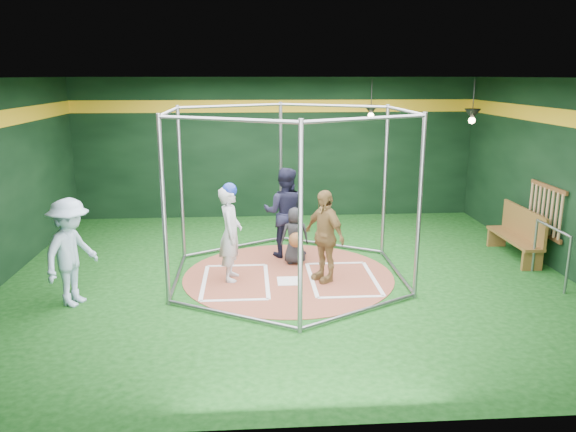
{
  "coord_description": "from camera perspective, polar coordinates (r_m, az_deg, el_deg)",
  "views": [
    {
      "loc": [
        -0.68,
        -9.58,
        3.54
      ],
      "look_at": [
        0.0,
        0.1,
        1.1
      ],
      "focal_mm": 35.0,
      "sensor_mm": 36.0,
      "label": 1
    }
  ],
  "objects": [
    {
      "name": "batter_box_right",
      "position": [
        10.11,
        5.55,
        -6.36
      ],
      "size": [
        1.17,
        1.77,
        0.01
      ],
      "color": "white",
      "rests_on": "clay_disc"
    },
    {
      "name": "catcher_figure",
      "position": [
        10.71,
        0.71,
        -2.04
      ],
      "size": [
        0.56,
        0.58,
        1.1
      ],
      "color": "black",
      "rests_on": "clay_disc"
    },
    {
      "name": "dugout_bench",
      "position": [
        12.01,
        22.38,
        -1.57
      ],
      "size": [
        0.4,
        1.72,
        1.01
      ],
      "color": "brown",
      "rests_on": "ground"
    },
    {
      "name": "steel_railing",
      "position": [
        10.78,
        25.21,
        -2.71
      ],
      "size": [
        0.05,
        1.16,
        1.0
      ],
      "color": "gray",
      "rests_on": "ground"
    },
    {
      "name": "pendant_lamp_far",
      "position": [
        12.52,
        18.22,
        9.76
      ],
      "size": [
        0.34,
        0.34,
        0.9
      ],
      "color": "black",
      "rests_on": "room_shell"
    },
    {
      "name": "umpire",
      "position": [
        11.08,
        -0.32,
        0.36
      ],
      "size": [
        0.99,
        0.84,
        1.79
      ],
      "primitive_type": "imported",
      "rotation": [
        0.0,
        0.0,
        2.94
      ],
      "color": "black",
      "rests_on": "clay_disc"
    },
    {
      "name": "batter_figure",
      "position": [
        9.85,
        -5.87,
        -1.63
      ],
      "size": [
        0.44,
        0.64,
        1.74
      ],
      "color": "silver",
      "rests_on": "clay_disc"
    },
    {
      "name": "visitor_leopard",
      "position": [
        9.79,
        3.7,
        -2.01
      ],
      "size": [
        0.85,
        1.01,
        1.63
      ],
      "primitive_type": "imported",
      "rotation": [
        0.0,
        0.0,
        -0.99
      ],
      "color": "#A98348",
      "rests_on": "clay_disc"
    },
    {
      "name": "batter_box_left",
      "position": [
        9.98,
        -5.34,
        -6.63
      ],
      "size": [
        1.17,
        1.77,
        0.01
      ],
      "color": "white",
      "rests_on": "clay_disc"
    },
    {
      "name": "bystander_blue",
      "position": [
        9.39,
        -21.19,
        -3.46
      ],
      "size": [
        1.01,
        1.27,
        1.72
      ],
      "primitive_type": "imported",
      "rotation": [
        0.0,
        0.0,
        1.19
      ],
      "color": "#AFCAE7",
      "rests_on": "ground"
    },
    {
      "name": "room_shell",
      "position": [
        9.78,
        0.04,
        3.59
      ],
      "size": [
        10.1,
        9.1,
        3.53
      ],
      "color": "#0D3B0E",
      "rests_on": "ground"
    },
    {
      "name": "home_plate",
      "position": [
        9.95,
        0.16,
        -6.62
      ],
      "size": [
        0.43,
        0.43,
        0.01
      ],
      "primitive_type": "cube",
      "color": "white",
      "rests_on": "clay_disc"
    },
    {
      "name": "bat_rack",
      "position": [
        11.72,
        24.69,
        0.53
      ],
      "size": [
        0.07,
        1.25,
        0.98
      ],
      "color": "brown",
      "rests_on": "room_shell"
    },
    {
      "name": "clay_disc",
      "position": [
        10.24,
        0.04,
        -6.09
      ],
      "size": [
        3.8,
        3.8,
        0.01
      ],
      "primitive_type": "cylinder",
      "color": "brown",
      "rests_on": "ground"
    },
    {
      "name": "pendant_lamp_near",
      "position": [
        13.52,
        8.43,
        10.58
      ],
      "size": [
        0.34,
        0.34,
        0.9
      ],
      "color": "black",
      "rests_on": "room_shell"
    },
    {
      "name": "batting_cage",
      "position": [
        9.82,
        0.04,
        2.12
      ],
      "size": [
        4.05,
        4.67,
        3.0
      ],
      "color": "gray",
      "rests_on": "ground"
    }
  ]
}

